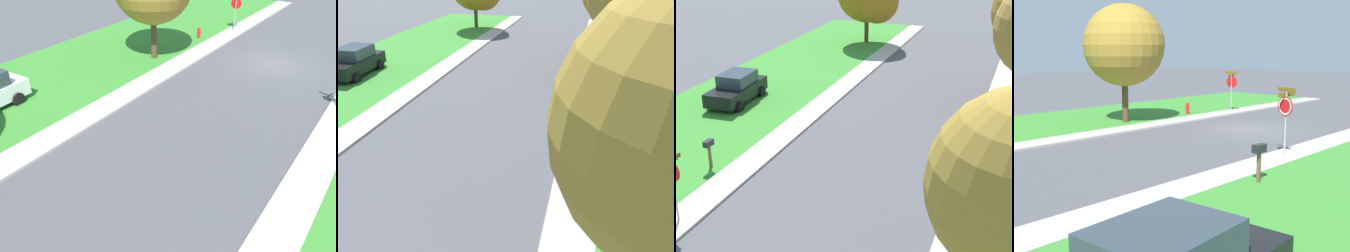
# 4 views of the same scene
# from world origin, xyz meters

# --- Properties ---
(ground_plane) EXTENTS (120.00, 120.00, 0.00)m
(ground_plane) POSITION_xyz_m (0.00, 0.00, 0.00)
(ground_plane) COLOR #4C4C51
(sidewalk_east) EXTENTS (1.40, 56.00, 0.10)m
(sidewalk_east) POSITION_xyz_m (4.70, 12.00, 0.05)
(sidewalk_east) COLOR #ADA89E
(sidewalk_east) RESTS_ON ground
(lawn_east) EXTENTS (8.00, 56.00, 0.08)m
(lawn_east) POSITION_xyz_m (9.40, 12.00, 0.04)
(lawn_east) COLOR #38842D
(lawn_east) RESTS_ON ground
(sidewalk_west) EXTENTS (1.40, 56.00, 0.10)m
(sidewalk_west) POSITION_xyz_m (-4.70, 12.00, 0.05)
(sidewalk_west) COLOR #ADA89E
(sidewalk_west) RESTS_ON ground
(stop_sign_near_corner) EXTENTS (0.91, 0.91, 2.77)m
(stop_sign_near_corner) POSITION_xyz_m (4.78, -4.60, 1.89)
(stop_sign_near_corner) COLOR #9E9EA3
(stop_sign_near_corner) RESTS_ON ground
(fire_hydrant) EXTENTS (0.38, 0.22, 0.83)m
(fire_hydrant) POSITION_xyz_m (6.13, -1.71, 0.44)
(fire_hydrant) COLOR red
(fire_hydrant) RESTS_ON ground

